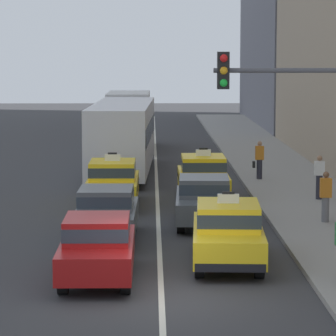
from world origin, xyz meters
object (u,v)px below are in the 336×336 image
at_px(sedan_left_second, 106,212).
at_px(pedestrian_trailing, 319,177).
at_px(bus_left_fourth, 123,134).
at_px(sedan_right_second, 204,199).
at_px(box_truck_left_fifth, 129,118).
at_px(pedestrian_far_corner, 326,196).
at_px(taxi_right_third, 203,176).
at_px(taxi_right_nearest, 228,232).
at_px(pedestrian_near_crosswalk, 259,160).
at_px(sedan_left_nearest, 97,246).
at_px(taxi_left_third, 113,182).
at_px(traffic_light_pole, 302,137).

xyz_separation_m(sedan_left_second, pedestrian_trailing, (7.51, 6.80, 0.12)).
bearing_deg(bus_left_fourth, sedan_right_second, -76.99).
height_order(box_truck_left_fifth, pedestrian_far_corner, box_truck_left_fifth).
bearing_deg(taxi_right_third, pedestrian_far_corner, -57.68).
bearing_deg(taxi_right_nearest, sedan_left_second, 135.10).
height_order(bus_left_fourth, pedestrian_trailing, bus_left_fourth).
distance_m(box_truck_left_fifth, taxi_right_third, 18.46).
relative_size(sedan_left_second, pedestrian_near_crosswalk, 2.68).
xyz_separation_m(taxi_right_nearest, sedan_right_second, (-0.32, 5.75, -0.03)).
relative_size(sedan_left_nearest, pedestrian_far_corner, 2.66).
bearing_deg(sedan_left_second, pedestrian_trailing, 42.17).
height_order(taxi_left_third, traffic_light_pole, traffic_light_pole).
relative_size(box_truck_left_fifth, taxi_right_nearest, 1.50).
height_order(sedan_left_second, pedestrian_near_crosswalk, pedestrian_near_crosswalk).
bearing_deg(pedestrian_trailing, taxi_right_third, 166.37).
xyz_separation_m(pedestrian_far_corner, traffic_light_pole, (-2.45, -10.50, 2.85)).
relative_size(sedan_right_second, traffic_light_pole, 0.78).
distance_m(sedan_left_second, taxi_right_third, 8.49).
bearing_deg(pedestrian_far_corner, traffic_light_pole, -103.15).
height_order(taxi_left_third, bus_left_fourth, bus_left_fourth).
height_order(sedan_right_second, pedestrian_far_corner, pedestrian_far_corner).
bearing_deg(sedan_left_nearest, pedestrian_near_crosswalk, 71.13).
bearing_deg(traffic_light_pole, sedan_left_second, 117.95).
height_order(sedan_left_second, box_truck_left_fifth, box_truck_left_fifth).
relative_size(sedan_left_second, bus_left_fourth, 0.38).
bearing_deg(pedestrian_near_crosswalk, box_truck_left_fifth, 113.26).
bearing_deg(bus_left_fourth, pedestrian_far_corner, -62.54).
bearing_deg(taxi_right_third, taxi_left_third, -155.02).
relative_size(sedan_left_nearest, taxi_right_nearest, 0.93).
height_order(box_truck_left_fifth, traffic_light_pole, traffic_light_pole).
bearing_deg(taxi_right_nearest, box_truck_left_fifth, 96.34).
distance_m(sedan_right_second, pedestrian_trailing, 6.28).
relative_size(box_truck_left_fifth, pedestrian_far_corner, 4.31).
height_order(sedan_left_nearest, taxi_right_nearest, taxi_right_nearest).
distance_m(sedan_left_nearest, taxi_right_third, 13.16).
xyz_separation_m(taxi_left_third, bus_left_fourth, (0.10, 9.05, 0.94)).
xyz_separation_m(bus_left_fourth, pedestrian_near_crosswalk, (5.89, -2.92, -0.86)).
distance_m(box_truck_left_fifth, pedestrian_trailing, 20.59).
bearing_deg(sedan_left_second, taxi_right_third, 67.22).
bearing_deg(sedan_left_second, sedan_left_nearest, -89.96).
bearing_deg(traffic_light_pole, bus_left_fourth, 100.53).
bearing_deg(pedestrian_far_corner, taxi_right_third, 122.32).
bearing_deg(pedestrian_trailing, pedestrian_near_crosswalk, 105.83).
bearing_deg(sedan_right_second, box_truck_left_fifth, 97.10).
bearing_deg(taxi_left_third, sedan_left_nearest, -89.66).
xyz_separation_m(taxi_left_third, pedestrian_far_corner, (6.96, -4.14, 0.09)).
relative_size(box_truck_left_fifth, pedestrian_near_crosswalk, 4.31).
height_order(box_truck_left_fifth, taxi_right_third, box_truck_left_fifth).
xyz_separation_m(taxi_left_third, traffic_light_pole, (4.50, -14.64, 2.94)).
xyz_separation_m(sedan_left_second, bus_left_fourth, (0.04, 15.32, 0.97)).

